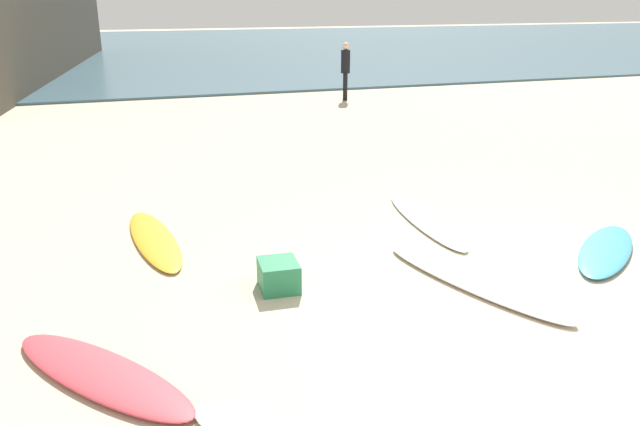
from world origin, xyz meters
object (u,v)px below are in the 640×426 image
surfboard_4 (101,374)px  beach_cooler (279,275)px  surfboard_3 (154,239)px  surfboard_5 (606,250)px  surfboard_2 (426,220)px  beachgoer_near (345,68)px  surfboard_1 (473,281)px

surfboard_4 → beach_cooler: size_ratio=4.68×
surfboard_3 → surfboard_5: surfboard_5 is taller
surfboard_2 → surfboard_5: 2.41m
beach_cooler → surfboard_3: bearing=123.2°
surfboard_5 → surfboard_4: bearing=58.1°
surfboard_5 → surfboard_2: bearing=3.1°
surfboard_3 → beach_cooler: beach_cooler is taller
surfboard_4 → beachgoer_near: 15.30m
surfboard_1 → surfboard_4: same height
surfboard_4 → beachgoer_near: bearing=24.0°
surfboard_3 → beachgoer_near: bearing=50.8°
surfboard_1 → surfboard_5: (2.09, 0.26, 0.00)m
surfboard_1 → surfboard_3: (-3.35, 2.47, -0.01)m
surfboard_4 → beachgoer_near: size_ratio=1.24×
surfboard_2 → surfboard_3: size_ratio=1.06×
surfboard_1 → beachgoer_near: size_ratio=1.46×
surfboard_3 → surfboard_4: size_ratio=1.09×
surfboard_2 → surfboard_4: surfboard_4 is taller
surfboard_3 → beach_cooler: bearing=-63.6°
surfboard_5 → surfboard_1: bearing=57.2°
surfboard_3 → beachgoer_near: size_ratio=1.35×
surfboard_2 → surfboard_5: surfboard_5 is taller
beachgoer_near → beach_cooler: size_ratio=3.76×
surfboard_1 → surfboard_4: size_ratio=1.18×
beach_cooler → surfboard_5: bearing=-4.5°
beach_cooler → surfboard_2: bearing=29.0°
surfboard_2 → beachgoer_near: beachgoer_near is taller
surfboard_3 → beachgoer_near: beachgoer_near is taller
surfboard_1 → beachgoer_near: bearing=56.3°
surfboard_5 → beachgoer_near: size_ratio=1.15×
surfboard_3 → surfboard_5: bearing=-28.9°
surfboard_1 → surfboard_2: bearing=58.0°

